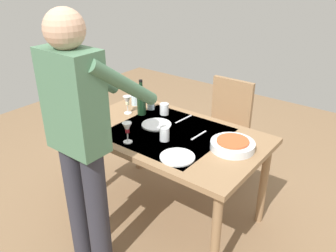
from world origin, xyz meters
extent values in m
plane|color=#846647|center=(0.00, 0.00, 0.00)|extent=(6.00, 6.00, 0.00)
cube|color=#93704C|center=(0.00, 0.00, 0.72)|extent=(1.43, 0.86, 0.04)
cube|color=#C6AD89|center=(0.00, 0.00, 0.74)|extent=(0.79, 0.73, 0.00)
cylinder|color=#93704C|center=(-0.65, -0.36, 0.35)|extent=(0.06, 0.06, 0.70)
cylinder|color=#93704C|center=(0.65, -0.36, 0.35)|extent=(0.06, 0.06, 0.70)
cylinder|color=#93704C|center=(-0.65, 0.36, 0.35)|extent=(0.06, 0.06, 0.70)
cylinder|color=#93704C|center=(0.65, 0.36, 0.35)|extent=(0.06, 0.06, 0.70)
cube|color=brown|center=(-0.05, -0.73, 0.45)|extent=(0.40, 0.40, 0.04)
cube|color=#93704C|center=(-0.05, -0.91, 0.70)|extent=(0.40, 0.04, 0.45)
cylinder|color=#93704C|center=(-0.22, -0.90, 0.23)|extent=(0.04, 0.04, 0.43)
cylinder|color=#93704C|center=(0.12, -0.90, 0.23)|extent=(0.04, 0.04, 0.43)
cylinder|color=#93704C|center=(-0.22, -0.56, 0.23)|extent=(0.04, 0.04, 0.43)
cylinder|color=#93704C|center=(0.12, -0.56, 0.23)|extent=(0.04, 0.04, 0.43)
cylinder|color=#2D2D38|center=(0.22, 0.71, 0.44)|extent=(0.14, 0.14, 0.88)
cylinder|color=#2D2D38|center=(0.02, 0.71, 0.44)|extent=(0.14, 0.14, 0.88)
cube|color=#4C7556|center=(0.12, 0.71, 1.18)|extent=(0.36, 0.20, 0.60)
sphere|color=tan|center=(0.12, 0.71, 1.58)|extent=(0.22, 0.22, 0.22)
cylinder|color=#4C7556|center=(0.29, 0.47, 1.25)|extent=(0.08, 0.52, 0.40)
cylinder|color=#4C7556|center=(-0.05, 0.47, 1.25)|extent=(0.08, 0.52, 0.40)
cylinder|color=black|center=(0.37, -0.13, 0.84)|extent=(0.07, 0.07, 0.20)
cylinder|color=black|center=(0.37, -0.13, 0.98)|extent=(0.03, 0.03, 0.08)
cylinder|color=black|center=(0.37, -0.13, 1.03)|extent=(0.03, 0.03, 0.02)
cylinder|color=white|center=(0.13, 0.30, 0.74)|extent=(0.06, 0.06, 0.01)
cylinder|color=white|center=(0.13, 0.30, 0.78)|extent=(0.01, 0.01, 0.07)
cone|color=white|center=(0.13, 0.30, 0.85)|extent=(0.07, 0.07, 0.07)
cylinder|color=maroon|center=(0.13, 0.30, 0.83)|extent=(0.03, 0.03, 0.03)
cylinder|color=white|center=(0.48, -0.07, 0.74)|extent=(0.06, 0.06, 0.01)
cylinder|color=white|center=(0.48, -0.07, 0.78)|extent=(0.01, 0.01, 0.07)
cone|color=white|center=(0.48, -0.07, 0.85)|extent=(0.07, 0.07, 0.07)
cylinder|color=beige|center=(0.48, -0.07, 0.83)|extent=(0.03, 0.03, 0.03)
cylinder|color=silver|center=(0.38, -0.26, 0.79)|extent=(0.06, 0.06, 0.09)
cylinder|color=silver|center=(0.22, -0.24, 0.79)|extent=(0.07, 0.07, 0.09)
cylinder|color=silver|center=(-0.06, 0.12, 0.79)|extent=(0.07, 0.07, 0.10)
cylinder|color=silver|center=(0.55, -0.25, 0.79)|extent=(0.07, 0.07, 0.11)
cylinder|color=silver|center=(-0.50, -0.06, 0.77)|extent=(0.30, 0.30, 0.05)
cylinder|color=#C6562D|center=(-0.50, -0.06, 0.79)|extent=(0.22, 0.22, 0.03)
cylinder|color=silver|center=(0.14, -0.04, 0.75)|extent=(0.23, 0.23, 0.01)
cylinder|color=silver|center=(-0.27, 0.25, 0.75)|extent=(0.23, 0.23, 0.01)
cube|color=silver|center=(0.04, -0.26, 0.74)|extent=(0.03, 0.20, 0.00)
cube|color=silver|center=(-0.21, -0.09, 0.74)|extent=(0.02, 0.18, 0.00)
camera|label=1|loc=(-1.39, 1.81, 1.90)|focal=36.83mm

